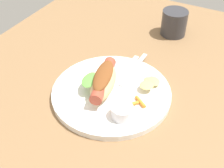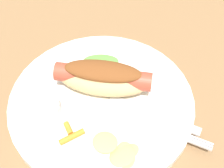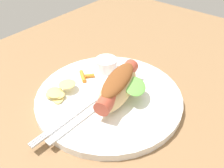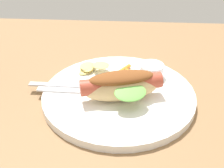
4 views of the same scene
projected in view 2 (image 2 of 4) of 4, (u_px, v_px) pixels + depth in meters
ground_plane at (111, 100)px, 53.83cm from camera, size 120.00×90.00×1.80cm
plate at (101, 102)px, 51.58cm from camera, size 30.62×30.62×1.60cm
hot_dog at (103, 77)px, 50.00cm from camera, size 15.93×10.74×5.66cm
sauce_ramekin at (44, 109)px, 47.86cm from camera, size 5.12×5.12×2.91cm
fork at (158, 126)px, 47.38cm from camera, size 16.31×1.41×0.40cm
knife at (154, 115)px, 48.76cm from camera, size 15.06×1.74×0.36cm
chips_pile at (119, 151)px, 43.96cm from camera, size 7.65×5.90×1.88cm
carrot_garnish at (71, 134)px, 46.28cm from camera, size 3.80×3.98×0.90cm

